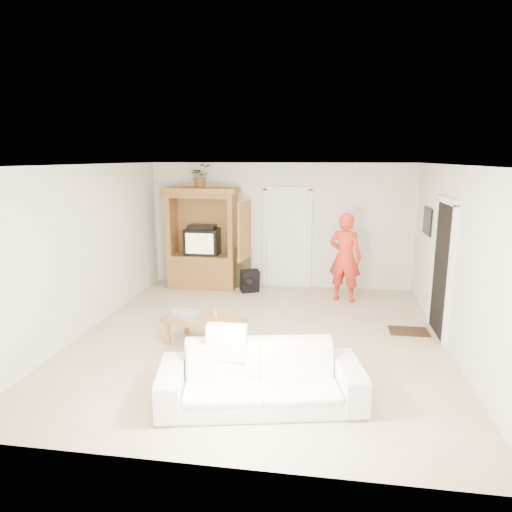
{
  "coord_description": "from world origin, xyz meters",
  "views": [
    {
      "loc": [
        0.94,
        -6.49,
        2.7
      ],
      "look_at": [
        -0.15,
        0.6,
        1.15
      ],
      "focal_mm": 32.0,
      "sensor_mm": 36.0,
      "label": 1
    }
  ],
  "objects": [
    {
      "name": "floor",
      "position": [
        0.0,
        0.0,
        0.0
      ],
      "size": [
        6.0,
        6.0,
        0.0
      ],
      "primitive_type": "plane",
      "color": "tan",
      "rests_on": "ground"
    },
    {
      "name": "ceiling",
      "position": [
        0.0,
        0.0,
        2.6
      ],
      "size": [
        6.0,
        6.0,
        0.0
      ],
      "primitive_type": "plane",
      "rotation": [
        3.14,
        0.0,
        0.0
      ],
      "color": "white",
      "rests_on": "floor"
    },
    {
      "name": "wall_back",
      "position": [
        0.0,
        3.0,
        1.3
      ],
      "size": [
        5.5,
        0.0,
        5.5
      ],
      "primitive_type": "plane",
      "rotation": [
        1.57,
        0.0,
        0.0
      ],
      "color": "silver",
      "rests_on": "floor"
    },
    {
      "name": "wall_front",
      "position": [
        0.0,
        -3.0,
        1.3
      ],
      "size": [
        5.5,
        0.0,
        5.5
      ],
      "primitive_type": "plane",
      "rotation": [
        -1.57,
        0.0,
        0.0
      ],
      "color": "silver",
      "rests_on": "floor"
    },
    {
      "name": "wall_left",
      "position": [
        -2.75,
        0.0,
        1.3
      ],
      "size": [
        0.0,
        6.0,
        6.0
      ],
      "primitive_type": "plane",
      "rotation": [
        1.57,
        0.0,
        1.57
      ],
      "color": "silver",
      "rests_on": "floor"
    },
    {
      "name": "wall_right",
      "position": [
        2.75,
        0.0,
        1.3
      ],
      "size": [
        0.0,
        6.0,
        6.0
      ],
      "primitive_type": "plane",
      "rotation": [
        1.57,
        0.0,
        -1.57
      ],
      "color": "silver",
      "rests_on": "floor"
    },
    {
      "name": "armoire",
      "position": [
        -1.58,
        2.66,
        0.91
      ],
      "size": [
        1.82,
        1.14,
        2.1
      ],
      "color": "brown",
      "rests_on": "floor"
    },
    {
      "name": "door_back",
      "position": [
        0.15,
        2.97,
        1.02
      ],
      "size": [
        0.85,
        0.05,
        2.04
      ],
      "primitive_type": "cube",
      "color": "white",
      "rests_on": "floor"
    },
    {
      "name": "doorway_right",
      "position": [
        2.73,
        0.6,
        1.02
      ],
      "size": [
        0.05,
        0.9,
        2.04
      ],
      "primitive_type": "cube",
      "color": "black",
      "rests_on": "floor"
    },
    {
      "name": "framed_picture",
      "position": [
        2.73,
        1.9,
        1.6
      ],
      "size": [
        0.03,
        0.6,
        0.48
      ],
      "primitive_type": "cube",
      "color": "black",
      "rests_on": "wall_right"
    },
    {
      "name": "doormat",
      "position": [
        2.3,
        0.6,
        0.01
      ],
      "size": [
        0.6,
        0.4,
        0.02
      ],
      "primitive_type": "cube",
      "color": "#382316",
      "rests_on": "floor"
    },
    {
      "name": "plant",
      "position": [
        -1.6,
        2.63,
        2.34
      ],
      "size": [
        0.54,
        0.52,
        0.47
      ],
      "primitive_type": "imported",
      "rotation": [
        0.0,
        0.0,
        0.47
      ],
      "color": "#4C7238",
      "rests_on": "armoire"
    },
    {
      "name": "man",
      "position": [
        1.33,
        2.1,
        0.85
      ],
      "size": [
        0.72,
        0.59,
        1.7
      ],
      "primitive_type": "imported",
      "rotation": [
        0.0,
        0.0,
        2.81
      ],
      "color": "red",
      "rests_on": "floor"
    },
    {
      "name": "sofa",
      "position": [
        0.28,
        -1.89,
        0.33
      ],
      "size": [
        2.37,
        1.31,
        0.65
      ],
      "primitive_type": "imported",
      "rotation": [
        0.0,
        0.0,
        0.21
      ],
      "color": "white",
      "rests_on": "floor"
    },
    {
      "name": "coffee_table",
      "position": [
        -0.76,
        -0.38,
        0.37
      ],
      "size": [
        1.27,
        0.95,
        0.42
      ],
      "rotation": [
        0.0,
        0.0,
        -0.33
      ],
      "color": "olive",
      "rests_on": "floor"
    },
    {
      "name": "towel",
      "position": [
        -1.05,
        -0.38,
        0.46
      ],
      "size": [
        0.46,
        0.41,
        0.08
      ],
      "primitive_type": "cube",
      "rotation": [
        0.0,
        0.0,
        -0.43
      ],
      "color": "#F45177",
      "rests_on": "coffee_table"
    },
    {
      "name": "candle",
      "position": [
        -0.61,
        -0.33,
        0.47
      ],
      "size": [
        0.08,
        0.08,
        0.1
      ],
      "primitive_type": "cylinder",
      "color": "tan",
      "rests_on": "coffee_table"
    },
    {
      "name": "backpack_black",
      "position": [
        -0.55,
        2.37,
        0.22
      ],
      "size": [
        0.42,
        0.35,
        0.45
      ],
      "primitive_type": null,
      "rotation": [
        0.0,
        0.0,
        0.43
      ],
      "color": "black",
      "rests_on": "floor"
    },
    {
      "name": "backpack_olive",
      "position": [
        -0.87,
        2.85,
        0.41
      ],
      "size": [
        0.51,
        0.44,
        0.81
      ],
      "primitive_type": null,
      "rotation": [
        0.0,
        0.0,
        -0.35
      ],
      "color": "#47442B",
      "rests_on": "floor"
    }
  ]
}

